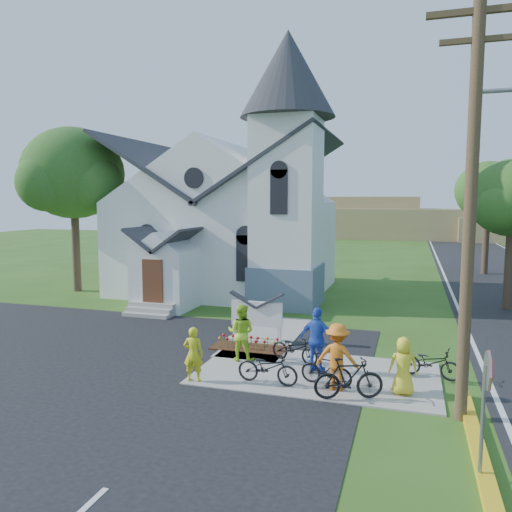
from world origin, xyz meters
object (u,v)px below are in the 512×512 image
(cyclist_1, at_px, (241,332))
(cyclist_4, at_px, (403,366))
(bike_2, at_px, (268,367))
(stop_sign, at_px, (486,388))
(cyclist_3, at_px, (337,357))
(bike_3, at_px, (349,378))
(cyclist_2, at_px, (317,340))
(bike_0, at_px, (295,348))
(bike_1, at_px, (326,370))
(church_sign, at_px, (257,314))
(cyclist_0, at_px, (193,354))
(utility_pole, at_px, (474,188))
(bike_4, at_px, (430,363))

(cyclist_1, bearing_deg, cyclist_4, 161.94)
(bike_2, relative_size, cyclist_4, 1.15)
(stop_sign, relative_size, bike_2, 1.40)
(cyclist_3, distance_m, bike_3, 0.76)
(cyclist_2, relative_size, bike_2, 1.10)
(stop_sign, bearing_deg, bike_2, 146.03)
(bike_0, distance_m, cyclist_2, 1.20)
(bike_1, bearing_deg, church_sign, 52.87)
(bike_1, bearing_deg, cyclist_1, 76.94)
(bike_0, height_order, cyclist_4, cyclist_4)
(cyclist_0, xyz_separation_m, bike_0, (2.36, 2.47, -0.34))
(church_sign, xyz_separation_m, stop_sign, (6.63, -7.40, 0.75))
(bike_1, relative_size, cyclist_3, 0.82)
(cyclist_1, relative_size, cyclist_4, 1.18)
(stop_sign, distance_m, bike_3, 4.27)
(bike_3, bearing_deg, cyclist_0, 69.35)
(bike_3, bearing_deg, bike_0, 18.10)
(cyclist_2, bearing_deg, utility_pole, 167.36)
(bike_0, distance_m, cyclist_1, 1.77)
(stop_sign, bearing_deg, bike_3, 132.96)
(bike_4, bearing_deg, cyclist_3, 139.35)
(bike_0, bearing_deg, church_sign, 63.79)
(cyclist_0, xyz_separation_m, cyclist_1, (0.68, 2.15, 0.13))
(bike_0, height_order, bike_2, bike_2)
(cyclist_3, distance_m, cyclist_4, 1.72)
(bike_2, bearing_deg, bike_3, -95.68)
(bike_2, height_order, cyclist_4, cyclist_4)
(cyclist_0, bearing_deg, cyclist_1, -116.85)
(utility_pole, distance_m, cyclist_1, 8.16)
(bike_0, bearing_deg, stop_sign, -118.98)
(cyclist_1, bearing_deg, bike_2, 126.15)
(church_sign, relative_size, cyclist_0, 1.41)
(bike_1, bearing_deg, cyclist_0, 113.93)
(utility_pole, bearing_deg, bike_3, 173.71)
(bike_1, height_order, cyclist_4, cyclist_4)
(stop_sign, xyz_separation_m, bike_3, (-2.79, 3.00, -1.19))
(stop_sign, distance_m, bike_2, 6.25)
(stop_sign, xyz_separation_m, bike_1, (-3.50, 3.76, -1.28))
(bike_1, distance_m, bike_2, 1.62)
(cyclist_3, height_order, cyclist_4, cyclist_3)
(church_sign, relative_size, cyclist_1, 1.21)
(cyclist_4, height_order, bike_4, cyclist_4)
(church_sign, xyz_separation_m, cyclist_4, (5.17, -3.65, -0.21))
(cyclist_1, distance_m, cyclist_4, 5.18)
(bike_1, bearing_deg, cyclist_3, -110.74)
(bike_0, bearing_deg, cyclist_4, -97.59)
(church_sign, height_order, bike_3, church_sign)
(church_sign, relative_size, bike_1, 1.47)
(cyclist_1, bearing_deg, stop_sign, 139.07)
(church_sign, height_order, cyclist_4, church_sign)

